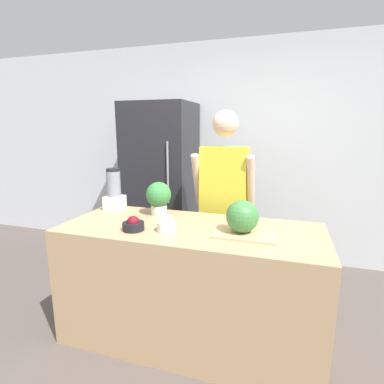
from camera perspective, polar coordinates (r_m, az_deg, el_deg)
The scene contains 11 objects.
ground_plane at distance 2.33m, azimuth -3.69°, elevation -31.19°, with size 14.00×14.00×0.00m, color #564C47.
wall_back at distance 3.75m, azimuth 7.78°, elevation 7.42°, with size 8.00×0.06×2.60m.
counter_island at distance 2.36m, azimuth -0.30°, elevation -17.01°, with size 1.88×0.78×0.90m.
refrigerator at distance 3.65m, azimuth -5.85°, elevation 1.68°, with size 0.77×0.71×1.89m.
person at distance 2.77m, azimuth 6.04°, elevation -2.41°, with size 0.55×0.27×1.75m.
cutting_board at distance 2.05m, azimuth 9.93°, elevation -7.85°, with size 0.42×0.27×0.01m.
watermelon at distance 2.03m, azimuth 9.56°, elevation -4.61°, with size 0.22×0.22×0.22m.
bowl_cherries at distance 2.14m, azimuth -11.12°, elevation -6.14°, with size 0.15×0.15×0.10m.
bowl_cream at distance 2.08m, azimuth -4.77°, elevation -6.15°, with size 0.14×0.14×0.12m.
blender at distance 2.69m, azimuth -14.62°, elevation 0.10°, with size 0.15×0.15×0.36m.
potted_plant at distance 2.45m, azimuth -6.37°, elevation -0.89°, with size 0.21×0.21×0.27m.
Camera 1 is at (0.63, -1.58, 1.59)m, focal length 28.00 mm.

